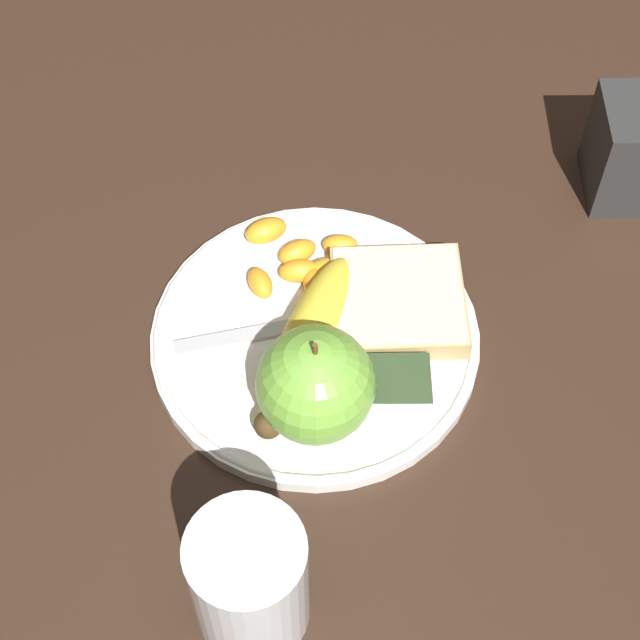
% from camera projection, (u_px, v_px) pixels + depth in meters
% --- Properties ---
extents(ground_plane, '(3.00, 3.00, 0.00)m').
position_uv_depth(ground_plane, '(320.00, 343.00, 0.81)').
color(ground_plane, '#332116').
extents(plate, '(0.25, 0.25, 0.01)m').
position_uv_depth(plate, '(320.00, 338.00, 0.80)').
color(plate, white).
rests_on(plate, ground_plane).
extents(juice_glass, '(0.07, 0.07, 0.11)m').
position_uv_depth(juice_glass, '(256.00, 584.00, 0.65)').
color(juice_glass, silver).
rests_on(juice_glass, ground_plane).
extents(apple, '(0.08, 0.08, 0.09)m').
position_uv_depth(apple, '(321.00, 385.00, 0.73)').
color(apple, '#72B23D').
rests_on(apple, plate).
extents(banana, '(0.09, 0.16, 0.04)m').
position_uv_depth(banana, '(310.00, 344.00, 0.77)').
color(banana, yellow).
rests_on(banana, plate).
extents(bread_slice, '(0.10, 0.10, 0.02)m').
position_uv_depth(bread_slice, '(403.00, 302.00, 0.80)').
color(bread_slice, tan).
rests_on(bread_slice, plate).
extents(fork, '(0.17, 0.06, 0.00)m').
position_uv_depth(fork, '(315.00, 329.00, 0.80)').
color(fork, '#B2B2B7').
rests_on(fork, plate).
extents(jam_packet, '(0.05, 0.04, 0.02)m').
position_uv_depth(jam_packet, '(400.00, 385.00, 0.76)').
color(jam_packet, white).
rests_on(jam_packet, plate).
extents(orange_segment_0, '(0.03, 0.03, 0.02)m').
position_uv_depth(orange_segment_0, '(265.00, 283.00, 0.82)').
color(orange_segment_0, orange).
rests_on(orange_segment_0, plate).
extents(orange_segment_1, '(0.02, 0.03, 0.02)m').
position_uv_depth(orange_segment_1, '(320.00, 283.00, 0.81)').
color(orange_segment_1, orange).
rests_on(orange_segment_1, plate).
extents(orange_segment_2, '(0.03, 0.02, 0.02)m').
position_uv_depth(orange_segment_2, '(304.00, 271.00, 0.82)').
color(orange_segment_2, orange).
rests_on(orange_segment_2, plate).
extents(orange_segment_3, '(0.03, 0.02, 0.02)m').
position_uv_depth(orange_segment_3, '(345.00, 244.00, 0.84)').
color(orange_segment_3, orange).
rests_on(orange_segment_3, plate).
extents(orange_segment_4, '(0.04, 0.03, 0.02)m').
position_uv_depth(orange_segment_4, '(271.00, 230.00, 0.84)').
color(orange_segment_4, orange).
rests_on(orange_segment_4, plate).
extents(orange_segment_5, '(0.04, 0.03, 0.02)m').
position_uv_depth(orange_segment_5, '(302.00, 252.00, 0.83)').
color(orange_segment_5, orange).
rests_on(orange_segment_5, plate).
extents(orange_segment_6, '(0.03, 0.02, 0.02)m').
position_uv_depth(orange_segment_6, '(332.00, 268.00, 0.82)').
color(orange_segment_6, orange).
rests_on(orange_segment_6, plate).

